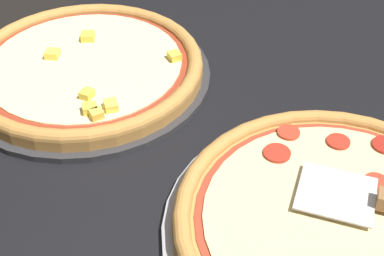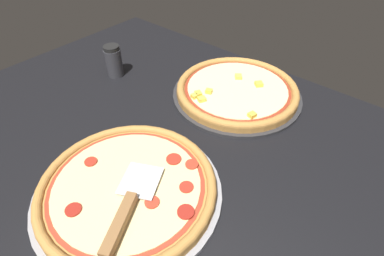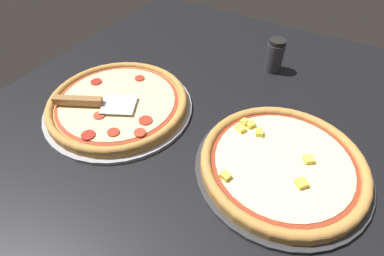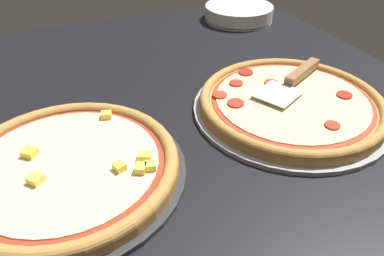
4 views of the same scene
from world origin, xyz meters
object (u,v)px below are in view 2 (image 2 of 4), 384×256
(pizza_front, at_px, (128,187))
(parmesan_shaker, at_px, (114,61))
(pizza_back, at_px, (237,90))
(serving_spatula, at_px, (125,212))

(pizza_front, bearing_deg, parmesan_shaker, 143.89)
(pizza_back, distance_m, serving_spatula, 0.54)
(pizza_back, bearing_deg, pizza_front, -86.86)
(serving_spatula, bearing_deg, pizza_front, 137.65)
(pizza_front, xyz_separation_m, parmesan_shaker, (-0.43, 0.31, 0.03))
(pizza_back, relative_size, parmesan_shaker, 3.51)
(pizza_back, xyz_separation_m, serving_spatula, (0.09, -0.53, 0.02))
(pizza_front, height_order, parmesan_shaker, parmesan_shaker)
(pizza_back, xyz_separation_m, parmesan_shaker, (-0.40, -0.17, 0.03))
(pizza_front, height_order, serving_spatula, serving_spatula)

